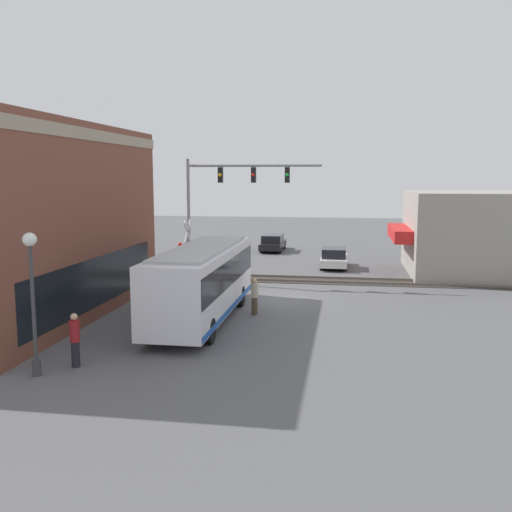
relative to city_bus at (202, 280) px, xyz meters
The scene contains 12 objects.
ground_plane 5.68m from the city_bus, 31.38° to the right, with size 120.00×120.00×0.00m, color #565659.
brick_building 9.64m from the city_bus, 92.24° to the left, with size 15.55×9.28×8.67m.
shop_building 20.72m from the city_bus, 44.31° to the right, with size 9.25×9.61×5.36m.
city_bus is the anchor object (origin of this frame).
traffic_signal_gantry 9.99m from the city_bus, ahead, with size 0.42×8.05×7.38m.
crossing_signal 9.13m from the city_bus, 19.86° to the left, with size 1.41×1.18×3.81m.
streetlamp 8.56m from the city_bus, 155.70° to the left, with size 0.44×0.44×4.63m.
rail_track_near 11.10m from the city_bus, 14.81° to the right, with size 2.60×60.00×0.15m.
parked_car_white 16.68m from the city_bus, 18.94° to the right, with size 4.25×1.82×1.41m.
parked_car_black 24.12m from the city_bus, ahead, with size 4.86×1.82×1.42m.
pedestrian_near_bus 2.70m from the city_bus, 55.89° to the right, with size 0.34×0.34×1.71m.
pedestrian_by_lamp 7.29m from the city_bus, 158.37° to the left, with size 0.34×0.34×1.84m.
Camera 1 is at (-28.60, -3.44, 6.36)m, focal length 40.00 mm.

